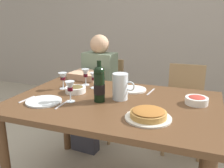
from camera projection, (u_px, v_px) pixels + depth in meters
The scene contains 20 objects.
back_wall at pixel (167, 11), 3.72m from camera, with size 8.00×0.10×2.80m, color #A3998E.
dining_table at pixel (113, 113), 1.83m from camera, with size 1.50×1.00×0.76m.
wine_bottle at pixel (99, 84), 1.76m from camera, with size 0.08×0.08×0.30m.
water_pitcher at pixel (120, 88), 1.82m from camera, with size 0.17×0.11×0.20m.
baked_tart at pixel (148, 114), 1.50m from camera, with size 0.28×0.28×0.06m.
salad_bowl at pixel (197, 100), 1.74m from camera, with size 0.16×0.16×0.06m.
olive_bowl at pixel (76, 89), 1.99m from camera, with size 0.17×0.17×0.05m.
wine_glass_left_diner at pixel (94, 77), 2.09m from camera, with size 0.07×0.07×0.13m.
wine_glass_right_diner at pixel (63, 77), 2.07m from camera, with size 0.07×0.07×0.14m.
wine_glass_centre at pixel (70, 87), 1.76m from camera, with size 0.07×0.07×0.15m.
wine_glass_spare at pixel (86, 74), 2.17m from camera, with size 0.07×0.07×0.15m.
dinner_plate_left_setting at pixel (133, 89), 2.06m from camera, with size 0.22×0.22×0.01m, color white.
dinner_plate_right_setting at pixel (44, 101), 1.78m from camera, with size 0.26×0.26×0.01m, color silver.
fork_left_setting at pixel (116, 88), 2.11m from camera, with size 0.16×0.01×0.01m, color silver.
knife_left_setting at pixel (151, 92), 2.01m from camera, with size 0.18×0.01×0.01m, color silver.
knife_right_setting at pixel (62, 104), 1.73m from camera, with size 0.18×0.01×0.01m, color silver.
spoon_right_setting at pixel (27, 99), 1.83m from camera, with size 0.16×0.01×0.01m, color silver.
chair_left at pixel (105, 92), 2.86m from camera, with size 0.43×0.43×0.87m.
diner_left at pixel (95, 88), 2.62m from camera, with size 0.36×0.53×1.16m.
chair_right at pixel (185, 102), 2.54m from camera, with size 0.42×0.42×0.87m.
Camera 1 is at (0.59, -1.60, 1.38)m, focal length 39.83 mm.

